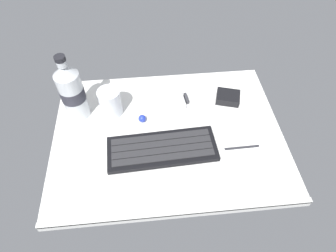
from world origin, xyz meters
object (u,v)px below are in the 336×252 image
Objects in this scene: handheld_device at (167,101)px; water_bottle at (72,91)px; trackball_mouse at (142,119)px; charger_block at (228,97)px; juice_cup at (111,103)px; stylus_pen at (242,147)px; keyboard at (162,149)px.

water_bottle is at bearing -176.26° from handheld_device.
water_bottle reaches higher than trackball_mouse.
water_bottle is 45.71cm from charger_block.
juice_cup is at bearing 153.99° from trackball_mouse.
handheld_device is 1.41× the size of stylus_pen.
keyboard is 29.29cm from water_bottle.
keyboard is 13.39× the size of trackball_mouse.
trackball_mouse is (18.50, -4.81, -7.91)cm from water_bottle.
keyboard is at bearing -33.85° from water_bottle.
trackball_mouse is at bearing 114.07° from keyboard.
juice_cup reaches higher than trackball_mouse.
juice_cup reaches higher than handheld_device.
juice_cup reaches higher than keyboard.
juice_cup is 35.44cm from charger_block.
charger_block is at bearing -1.79° from handheld_device.
trackball_mouse is (8.77, -4.28, -2.81)cm from juice_cup.
juice_cup is 38.94cm from stylus_pen.
keyboard is 2.21× the size of handheld_device.
keyboard is at bearing -99.19° from handheld_device.
charger_block is at bearing 37.75° from keyboard.
keyboard is 4.21× the size of charger_block.
water_bottle reaches higher than juice_cup.
trackball_mouse is (-4.85, 10.86, 0.29)cm from keyboard.
keyboard is at bearing -65.93° from trackball_mouse.
trackball_mouse is at bearing -26.01° from juice_cup.
keyboard is at bearing -142.25° from charger_block.
charger_block is (45.03, 1.12, -7.81)cm from water_bottle.
stylus_pen is at bearing -3.08° from keyboard.
juice_cup reaches higher than charger_block.
stylus_pen is at bearing -20.53° from water_bottle.
charger_block reaches higher than trackball_mouse.
trackball_mouse reaches higher than keyboard.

